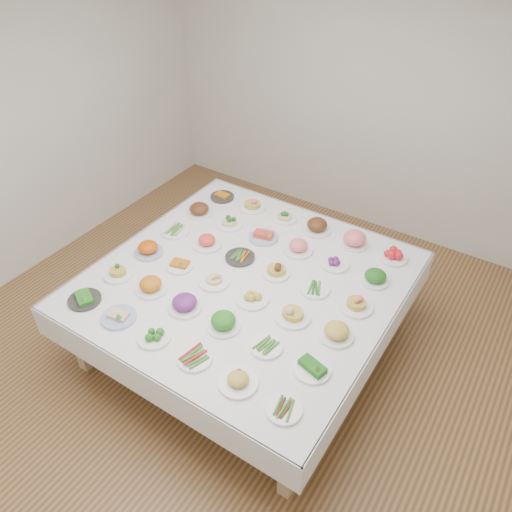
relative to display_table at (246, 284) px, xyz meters
The scene contains 38 objects.
room_envelope 1.15m from the display_table, 94.87° to the right, with size 5.02×5.02×2.81m.
display_table is the anchor object (origin of this frame).
dish_0 1.26m from the display_table, 134.60° to the right, with size 0.25×0.25×0.12m.
dish_1 1.04m from the display_table, 120.75° to the right, with size 0.25×0.25×0.12m.
dish_2 0.91m from the display_table, 101.12° to the right, with size 0.23×0.23×0.10m.
dish_3 0.91m from the display_table, 78.26° to the right, with size 0.25×0.23×0.06m.
dish_4 1.05m from the display_table, 58.59° to the right, with size 0.25×0.25×0.14m.
dish_5 1.27m from the display_table, 45.30° to the right, with size 0.22×0.22×0.05m.
dish_6 1.04m from the display_table, 148.55° to the right, with size 0.23×0.23×0.13m.
dish_7 0.76m from the display_table, 135.76° to the right, with size 0.24×0.24×0.14m.
dish_8 0.58m from the display_table, 109.27° to the right, with size 0.25×0.25×0.15m.
dish_9 0.58m from the display_table, 72.46° to the right, with size 0.24×0.24×0.14m.
dish_10 0.76m from the display_table, 45.09° to the right, with size 0.22×0.22×0.05m.
dish_11 1.04m from the display_table, 30.88° to the right, with size 0.25×0.25×0.12m.
dish_12 0.91m from the display_table, 168.13° to the right, with size 0.27×0.27×0.15m.
dish_13 0.57m from the display_table, 161.60° to the right, with size 0.23×0.23×0.09m.
dish_14 0.28m from the display_table, 134.65° to the right, with size 0.25×0.25×0.13m.
dish_15 0.28m from the display_table, 45.58° to the right, with size 0.26×0.26×0.10m.
dish_16 0.58m from the display_table, 18.53° to the right, with size 0.26×0.26×0.16m.
dish_17 0.91m from the display_table, 11.05° to the right, with size 0.25×0.25×0.15m.
dish_18 0.92m from the display_table, 168.67° to the left, with size 0.26×0.26×0.06m.
dish_19 0.57m from the display_table, 161.54° to the left, with size 0.25×0.25×0.13m.
dish_20 0.27m from the display_table, 134.93° to the left, with size 0.25×0.25×0.05m.
dish_21 0.28m from the display_table, 45.02° to the left, with size 0.23×0.23×0.14m.
dish_22 0.57m from the display_table, 18.00° to the left, with size 0.23×0.23×0.05m.
dish_23 0.91m from the display_table, 11.12° to the left, with size 0.25×0.25×0.14m.
dish_24 1.04m from the display_table, 149.24° to the left, with size 0.24×0.24×0.15m.
dish_25 0.77m from the display_table, 135.43° to the left, with size 0.24×0.24×0.13m.
dish_26 0.57m from the display_table, 107.86° to the left, with size 0.25×0.25×0.11m.
dish_27 0.58m from the display_table, 71.70° to the left, with size 0.25×0.25×0.13m.
dish_28 0.76m from the display_table, 45.75° to the left, with size 0.24×0.24×0.09m.
dish_29 1.04m from the display_table, 31.01° to the left, with size 0.23×0.23×0.13m.
dish_30 1.26m from the display_table, 134.93° to the left, with size 0.23×0.23×0.09m.
dish_31 1.04m from the display_table, 120.58° to the left, with size 0.26×0.26×0.13m.
dish_32 0.92m from the display_table, 100.68° to the left, with size 0.22×0.22×0.12m.
dish_33 0.92m from the display_table, 79.21° to the left, with size 0.27×0.27×0.16m.
dish_34 1.05m from the display_table, 58.50° to the left, with size 0.26×0.26×0.14m.
dish_35 1.27m from the display_table, 44.72° to the left, with size 0.24×0.24×0.11m.
Camera 1 is at (1.74, -2.38, 3.38)m, focal length 35.00 mm.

